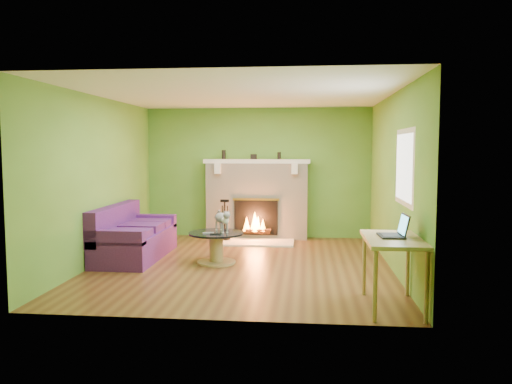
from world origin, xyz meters
TOP-DOWN VIEW (x-y plane):
  - floor at (0.00, 0.00)m, footprint 5.00×5.00m
  - ceiling at (0.00, 0.00)m, footprint 5.00×5.00m
  - wall_back at (0.00, 2.50)m, footprint 5.00×0.00m
  - wall_front at (0.00, -2.50)m, footprint 5.00×0.00m
  - wall_left at (-2.25, 0.00)m, footprint 0.00×5.00m
  - wall_right at (2.25, 0.00)m, footprint 0.00×5.00m
  - window_frame at (2.24, -0.90)m, footprint 0.00×1.20m
  - window_pane at (2.23, -0.90)m, footprint 0.00×1.06m
  - fireplace at (0.00, 2.32)m, footprint 2.10×0.46m
  - hearth at (0.00, 1.80)m, footprint 1.50×0.75m
  - mantel at (0.00, 2.30)m, footprint 2.10×0.28m
  - sofa at (-1.86, 0.33)m, footprint 0.88×1.92m
  - coffee_table at (-0.42, 0.08)m, footprint 0.86×0.86m
  - desk at (1.95, -1.90)m, footprint 0.63×1.08m
  - cat at (-0.34, 0.13)m, footprint 0.47×0.60m
  - remote_silver at (-0.52, -0.04)m, footprint 0.18×0.09m
  - remote_black at (-0.40, -0.10)m, footprint 0.16×0.07m
  - laptop at (1.93, -1.85)m, footprint 0.32×0.36m
  - fire_tools at (-0.59, 1.95)m, footprint 0.21×0.21m
  - mantel_vase_left at (-0.66, 2.33)m, footprint 0.08×0.08m
  - mantel_vase_right at (0.44, 2.33)m, footprint 0.07×0.07m
  - mantel_box at (-0.06, 2.33)m, footprint 0.12×0.08m

SIDE VIEW (x-z plane):
  - floor at x=0.00m, z-range 0.00..0.00m
  - hearth at x=0.00m, z-range 0.00..0.03m
  - coffee_table at x=-0.42m, z-range 0.04..0.52m
  - sofa at x=-1.86m, z-range -0.10..0.77m
  - fire_tools at x=-0.59m, z-range 0.03..0.81m
  - remote_black at x=-0.40m, z-range 0.49..0.50m
  - remote_silver at x=-0.52m, z-range 0.49..0.50m
  - cat at x=-0.34m, z-range 0.49..0.85m
  - desk at x=1.95m, z-range 0.30..1.10m
  - fireplace at x=0.00m, z-range -0.02..1.56m
  - laptop at x=1.93m, z-range 0.80..1.06m
  - wall_back at x=0.00m, z-range -1.20..3.80m
  - wall_front at x=0.00m, z-range -1.20..3.80m
  - wall_left at x=-2.25m, z-range -1.20..3.80m
  - wall_right at x=2.25m, z-range -1.20..3.80m
  - mantel at x=0.00m, z-range 1.50..1.58m
  - window_frame at x=2.24m, z-range 0.95..2.15m
  - window_pane at x=2.23m, z-range 1.02..2.08m
  - mantel_box at x=-0.06m, z-range 1.58..1.68m
  - mantel_vase_right at x=0.44m, z-range 1.58..1.72m
  - mantel_vase_left at x=-0.66m, z-range 1.58..1.76m
  - ceiling at x=0.00m, z-range 2.60..2.60m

